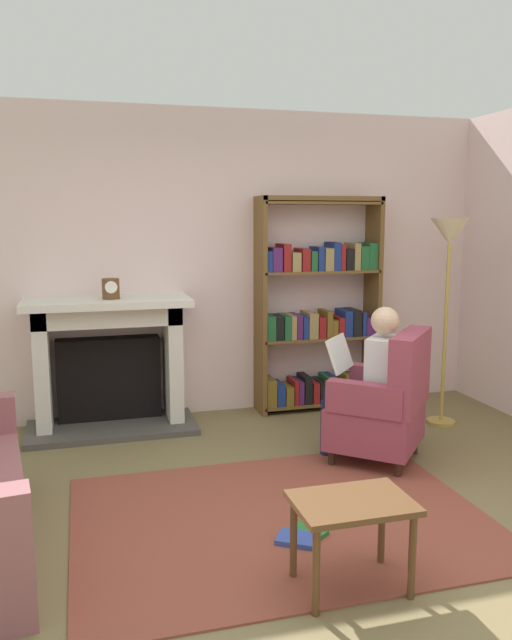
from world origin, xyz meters
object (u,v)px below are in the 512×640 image
Objects in this scene: armchair_reading at (385,405)px; seated_reader at (370,377)px; mantel_clock at (111,289)px; fireplace at (109,359)px; side_table at (352,514)px; bookshelf at (318,310)px; floor_lamp at (449,251)px.

seated_reader is (-0.09, 0.08, 0.20)m from armchair_reading.
mantel_clock is 2.35m from armchair_reading.
seated_reader is (1.79, -1.25, 0.04)m from fireplace.
seated_reader is 2.04× the size of side_table.
seated_reader is (-0.09, -1.29, -0.30)m from bookshelf.
floor_lamp is at bearing 167.76° from armchair_reading.
mantel_clock is 1.88m from bookshelf.
fireplace is 2.31m from armchair_reading.
seated_reader is 1.41m from floor_lamp.
bookshelf is 3.48× the size of side_table.
mantel_clock is at bearing 167.74° from floor_lamp.
armchair_reading reaches higher than side_table.
bookshelf is at bearing -138.49° from armchair_reading.
mantel_clock reaches higher than seated_reader.
floor_lamp reaches higher than seated_reader.
fireplace is 1.43× the size of armchair_reading.
mantel_clock is 0.15× the size of seated_reader.
fireplace is 0.71× the size of bookshelf.
bookshelf is 1.32m from seated_reader.
floor_lamp is (2.72, -0.59, 0.30)m from mantel_clock.
mantel_clock is 2.94m from side_table.
floor_lamp is at bearing -39.88° from bookshelf.
floor_lamp reaches higher than fireplace.
bookshelf is 2.98m from side_table.
mantel_clock is 2.18m from seated_reader.
mantel_clock is 0.09× the size of floor_lamp.
side_table is at bearing 9.65° from armchair_reading.
floor_lamp reaches higher than side_table.
fireplace is at bearing -178.91° from bookshelf.
side_table is 0.32× the size of floor_lamp.
mantel_clock is at bearing -81.94° from armchair_reading.
fireplace reaches higher than armchair_reading.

